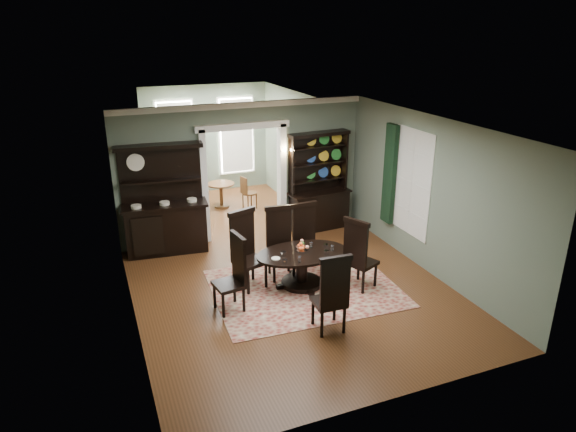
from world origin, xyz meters
name	(u,v)px	position (x,y,z in m)	size (l,w,h in m)	color
room	(295,211)	(0.00, 0.04, 1.58)	(5.51, 6.01, 3.01)	#5C3118
parlor	(215,146)	(0.00, 5.53, 1.52)	(3.51, 3.50, 3.01)	#5C3118
doorway_trim	(243,166)	(0.00, 3.00, 1.62)	(2.08, 0.25, 2.57)	white
right_window	(401,179)	(2.69, 0.93, 1.60)	(0.15, 1.47, 2.12)	white
wall_sconce	(286,151)	(0.95, 2.85, 1.89)	(0.27, 0.21, 0.21)	#AC8A2E
rug	(305,288)	(0.24, 0.12, 0.01)	(3.28, 2.56, 0.01)	maroon
dining_table	(302,262)	(0.24, 0.27, 0.46)	(1.72, 1.61, 0.67)	black
centerpiece	(302,248)	(0.26, 0.30, 0.72)	(1.21, 0.78, 0.20)	silver
chair_far_left	(246,247)	(-0.70, 0.67, 0.76)	(0.67, 0.65, 1.45)	black
chair_far_mid	(280,240)	(0.02, 0.82, 0.72)	(0.56, 0.53, 1.37)	black
chair_far_right	(306,236)	(0.57, 0.84, 0.72)	(0.53, 0.50, 1.36)	black
chair_end_left	(234,271)	(-1.13, -0.07, 0.70)	(0.54, 0.56, 1.34)	black
chair_end_right	(358,253)	(1.11, -0.24, 0.72)	(0.65, 0.66, 1.38)	black
chair_near	(332,292)	(0.05, -1.33, 0.71)	(0.52, 0.50, 1.35)	black
sideboard	(165,215)	(-1.81, 2.73, 0.80)	(1.79, 0.78, 2.29)	black
welsh_dresser	(319,194)	(1.72, 2.75, 0.82)	(1.50, 0.65, 2.27)	black
parlor_table	(221,192)	(-0.03, 4.99, 0.43)	(0.70, 0.70, 0.65)	#513517
parlor_chair_left	(203,195)	(-0.56, 4.80, 0.47)	(0.37, 0.37, 0.87)	#513517
parlor_chair_right	(247,192)	(0.57, 4.62, 0.46)	(0.39, 0.38, 0.87)	#513517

